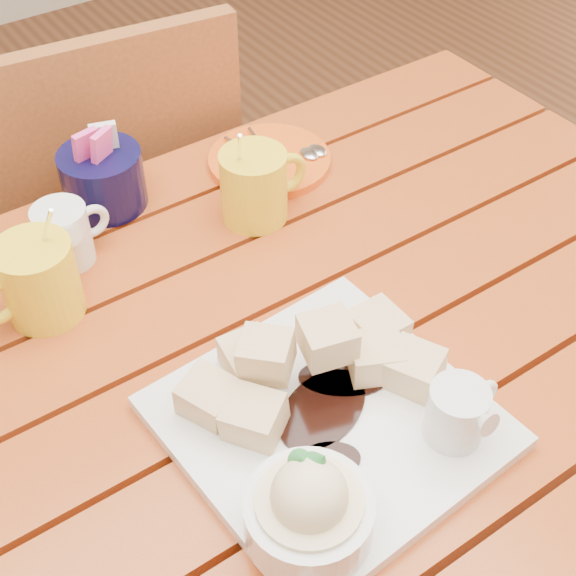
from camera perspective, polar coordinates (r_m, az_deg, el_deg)
table at (r=0.96m, az=-0.11°, el=-8.37°), size 1.20×0.79×0.75m
dessert_plate at (r=0.77m, az=2.81°, el=-10.12°), size 0.30×0.30×0.12m
coffee_mug_left at (r=0.92m, az=-17.43°, el=0.53°), size 0.12×0.09×0.14m
coffee_mug_right at (r=1.01m, az=-2.31°, el=7.36°), size 0.12×0.08×0.14m
cream_pitcher at (r=0.99m, az=-15.56°, el=3.75°), size 0.09×0.08×0.08m
sugar_caddy at (r=1.06m, az=-13.04°, el=7.67°), size 0.11×0.11×0.12m
orange_saucer at (r=1.13m, az=-1.24°, el=9.11°), size 0.17×0.17×0.02m
chair_far at (r=1.43m, az=-12.96°, el=4.05°), size 0.48×0.48×0.91m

